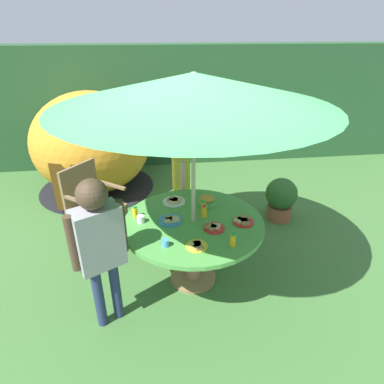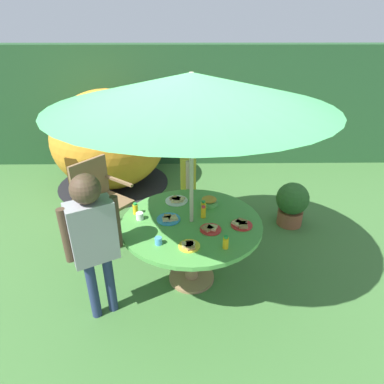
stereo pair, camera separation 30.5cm
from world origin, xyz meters
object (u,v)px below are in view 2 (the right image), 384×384
(snack_bowl, at_px, (209,201))
(cup_far, at_px, (158,241))
(wooden_chair, at_px, (99,195))
(plate_back_edge, at_px, (177,200))
(plate_near_right, at_px, (210,229))
(garden_table, at_px, (192,231))
(potted_plant, at_px, (292,203))
(juice_bottle_center_front, at_px, (135,209))
(dome_tent, at_px, (109,140))
(plate_far_right, at_px, (241,224))
(juice_bottle_near_left, at_px, (203,212))
(plate_far_left, at_px, (189,245))
(patio_umbrella, at_px, (191,90))
(juice_bottle_mid_right, at_px, (226,242))
(cup_near, at_px, (140,216))
(child_in_grey_shirt, at_px, (92,232))
(plate_center_back, at_px, (169,219))
(juice_bottle_mid_left, at_px, (204,207))
(child_in_yellow_shirt, at_px, (188,174))

(snack_bowl, distance_m, cup_far, 0.81)
(wooden_chair, height_order, plate_back_edge, wooden_chair)
(wooden_chair, relative_size, plate_near_right, 4.95)
(garden_table, height_order, potted_plant, garden_table)
(juice_bottle_center_front, bearing_deg, dome_tent, 108.38)
(plate_far_right, bearing_deg, snack_bowl, 124.28)
(juice_bottle_near_left, relative_size, cup_far, 1.88)
(plate_far_left, bearing_deg, dome_tent, 114.61)
(plate_far_left, height_order, juice_bottle_near_left, juice_bottle_near_left)
(patio_umbrella, relative_size, plate_far_right, 11.37)
(plate_far_right, bearing_deg, plate_near_right, -166.60)
(plate_back_edge, bearing_deg, plate_far_right, -37.94)
(dome_tent, distance_m, juice_bottle_center_front, 2.25)
(plate_back_edge, relative_size, juice_bottle_mid_right, 1.97)
(potted_plant, bearing_deg, cup_near, -151.06)
(potted_plant, relative_size, cup_near, 8.23)
(garden_table, height_order, cup_near, cup_near)
(plate_far_right, xyz_separation_m, juice_bottle_near_left, (-0.34, 0.15, 0.04))
(potted_plant, bearing_deg, cup_far, -138.76)
(plate_far_left, bearing_deg, potted_plant, 47.15)
(wooden_chair, bearing_deg, cup_near, -105.56)
(patio_umbrella, distance_m, cup_far, 1.24)
(plate_back_edge, bearing_deg, dome_tent, 120.21)
(child_in_grey_shirt, xyz_separation_m, plate_back_edge, (0.64, 0.81, -0.16))
(plate_center_back, bearing_deg, plate_near_right, -24.98)
(plate_back_edge, bearing_deg, potted_plant, 23.78)
(wooden_chair, relative_size, plate_far_left, 5.26)
(dome_tent, relative_size, juice_bottle_mid_left, 16.53)
(child_in_yellow_shirt, relative_size, juice_bottle_center_front, 10.50)
(plate_center_back, relative_size, plate_far_left, 1.23)
(plate_near_right, bearing_deg, garden_table, 137.16)
(wooden_chair, bearing_deg, garden_table, -90.00)
(garden_table, bearing_deg, patio_umbrella, 0.00)
(plate_center_back, distance_m, juice_bottle_mid_left, 0.36)
(plate_center_back, bearing_deg, cup_far, -99.92)
(wooden_chair, bearing_deg, juice_bottle_mid_left, -81.93)
(garden_table, distance_m, juice_bottle_mid_right, 0.53)
(child_in_grey_shirt, bearing_deg, potted_plant, 6.31)
(garden_table, distance_m, juice_bottle_near_left, 0.22)
(garden_table, distance_m, plate_far_left, 0.42)
(plate_back_edge, bearing_deg, plate_far_left, -80.99)
(snack_bowl, bearing_deg, child_in_yellow_shirt, 110.00)
(child_in_grey_shirt, height_order, plate_center_back, child_in_grey_shirt)
(plate_far_left, bearing_deg, juice_bottle_center_front, 133.72)
(dome_tent, relative_size, child_in_grey_shirt, 1.56)
(plate_near_right, bearing_deg, plate_far_right, 13.40)
(snack_bowl, relative_size, plate_far_left, 0.99)
(wooden_chair, bearing_deg, plate_far_right, -83.37)
(dome_tent, relative_size, plate_center_back, 9.53)
(snack_bowl, bearing_deg, plate_back_edge, 167.66)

